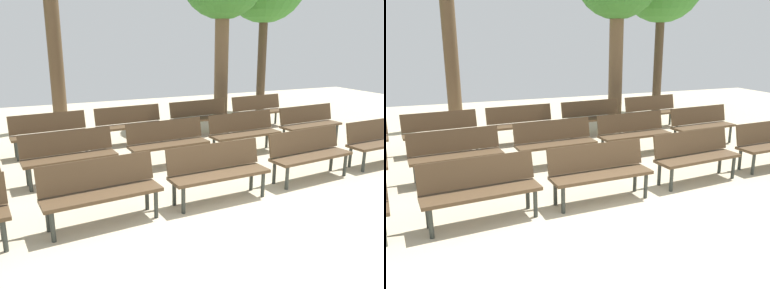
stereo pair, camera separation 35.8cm
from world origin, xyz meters
The scene contains 13 objects.
ground_plane centered at (0.00, 0.00, 0.00)m, with size 24.04×24.04×0.00m, color #BCAD8E.
bench_r0_c1 centered at (-1.96, 1.46, 0.50)m, with size 1.64×0.64×0.87m.
bench_r0_c2 centered at (-0.14, 1.55, 0.50)m, with size 1.62×0.56×0.87m.
bench_r0_c3 centered at (1.78, 1.75, 0.50)m, with size 1.64×0.64×0.87m.
bench_r1_c1 centered at (-2.13, 3.36, 0.50)m, with size 1.64×0.63×0.87m.
bench_r1_c2 centered at (-0.24, 3.51, 0.50)m, with size 1.63×0.59×0.87m.
bench_r1_c3 centered at (1.57, 3.63, 0.50)m, with size 1.63×0.59×0.87m.
bench_r1_c4 centered at (3.47, 3.79, 0.50)m, with size 1.63×0.61×0.87m.
bench_r2_c1 centered at (-2.30, 5.25, 0.50)m, with size 1.64×0.63×0.87m.
bench_r2_c2 centered at (-0.48, 5.43, 0.50)m, with size 1.63×0.59×0.87m.
bench_r2_c3 centered at (1.42, 5.56, 0.50)m, with size 1.63×0.61×0.87m.
bench_r2_c4 centered at (3.30, 5.72, 0.50)m, with size 1.63×0.61×0.87m.
tree_1 centered at (-1.79, 8.03, 1.76)m, with size 0.39×0.39×3.53m.
Camera 2 is at (-2.53, -3.80, 2.48)m, focal length 37.48 mm.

